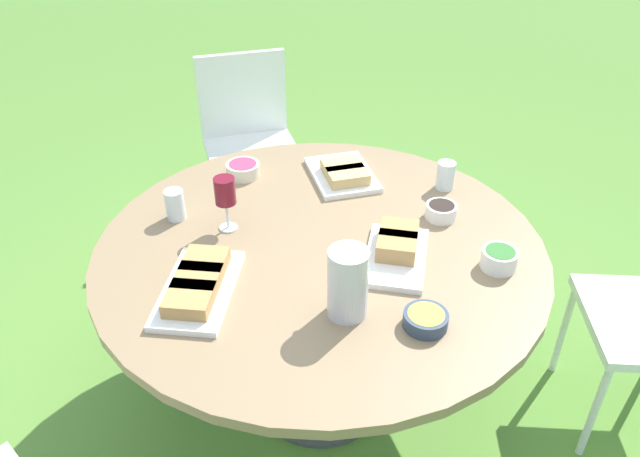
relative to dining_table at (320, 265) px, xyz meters
name	(u,v)px	position (x,y,z in m)	size (l,w,h in m)	color
ground_plane	(320,396)	(0.00, 0.00, -0.63)	(40.00, 40.00, 0.00)	#5B8C38
dining_table	(320,265)	(0.00, 0.00, 0.00)	(1.43, 1.43, 0.72)	#4C4C51
chair_near_right	(249,132)	(1.20, -0.43, -0.11)	(0.54, 0.55, 0.89)	white
water_pitcher	(348,283)	(-0.31, 0.13, 0.19)	(0.12, 0.11, 0.21)	silver
wine_glass	(225,193)	(0.25, 0.19, 0.22)	(0.07, 0.07, 0.19)	silver
platter_bread_main	(343,173)	(0.29, -0.31, 0.11)	(0.36, 0.31, 0.06)	white
platter_charcuterie	(397,248)	(-0.19, -0.16, 0.12)	(0.35, 0.35, 0.08)	white
platter_sandwich_side	(198,284)	(0.01, 0.42, 0.11)	(0.40, 0.39, 0.06)	white
bowl_fries	(426,319)	(-0.47, -0.01, 0.11)	(0.12, 0.12, 0.04)	#334256
bowl_salad	(499,258)	(-0.41, -0.37, 0.12)	(0.11, 0.11, 0.06)	white
bowl_olives	(441,210)	(-0.11, -0.42, 0.11)	(0.11, 0.11, 0.05)	white
bowl_dip_red	(243,169)	(0.53, -0.02, 0.11)	(0.13, 0.13, 0.05)	beige
cup_water_near	(175,205)	(0.41, 0.31, 0.14)	(0.06, 0.06, 0.11)	silver
cup_water_far	(446,175)	(0.02, -0.57, 0.14)	(0.07, 0.07, 0.10)	silver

